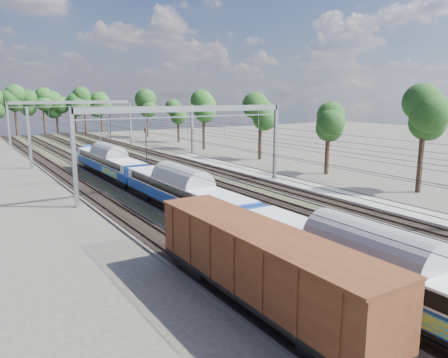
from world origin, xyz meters
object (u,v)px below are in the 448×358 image
worker (74,139)px  signal_far (110,123)px  freight_boxcar (259,263)px  signal_near (146,142)px  emu_train (184,188)px

worker → signal_far: (10.13, 7.40, 2.71)m
signal_far → freight_boxcar: bearing=-105.8°
signal_far → worker: bearing=-146.3°
signal_near → worker: bearing=76.3°
signal_near → signal_far: signal_far is taller
signal_far → emu_train: bearing=-105.4°
signal_near → emu_train: bearing=-123.0°
freight_boxcar → signal_far: (20.34, 85.44, 1.38)m
freight_boxcar → signal_far: 87.83m
emu_train → freight_boxcar: size_ratio=3.99×
emu_train → signal_far: size_ratio=10.10×
signal_near → signal_far: size_ratio=0.92×
signal_near → signal_far: 42.44m
freight_boxcar → signal_far: bearing=76.6°
worker → signal_far: 12.83m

